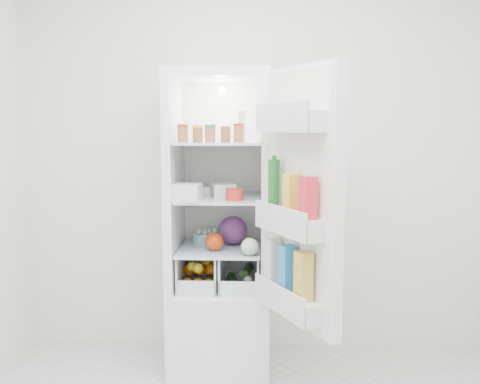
{
  "coord_description": "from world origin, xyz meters",
  "views": [
    {
      "loc": [
        0.06,
        -1.99,
        1.48
      ],
      "look_at": [
        -0.07,
        0.95,
        1.12
      ],
      "focal_mm": 40.0,
      "sensor_mm": 36.0,
      "label": 1
    }
  ],
  "objects_px": {
    "red_cabbage": "(233,230)",
    "fridge_door": "(299,204)",
    "refrigerator": "(221,258)",
    "mushroom_bowl": "(204,238)"
  },
  "relations": [
    {
      "from": "mushroom_bowl",
      "to": "fridge_door",
      "type": "relative_size",
      "value": 0.1
    },
    {
      "from": "red_cabbage",
      "to": "fridge_door",
      "type": "relative_size",
      "value": 0.14
    },
    {
      "from": "red_cabbage",
      "to": "fridge_door",
      "type": "height_order",
      "value": "fridge_door"
    },
    {
      "from": "red_cabbage",
      "to": "fridge_door",
      "type": "bearing_deg",
      "value": -59.49
    },
    {
      "from": "red_cabbage",
      "to": "mushroom_bowl",
      "type": "height_order",
      "value": "red_cabbage"
    },
    {
      "from": "refrigerator",
      "to": "mushroom_bowl",
      "type": "xyz_separation_m",
      "value": [
        -0.11,
        0.05,
        0.11
      ]
    },
    {
      "from": "refrigerator",
      "to": "mushroom_bowl",
      "type": "distance_m",
      "value": 0.17
    },
    {
      "from": "refrigerator",
      "to": "red_cabbage",
      "type": "bearing_deg",
      "value": 12.36
    },
    {
      "from": "refrigerator",
      "to": "red_cabbage",
      "type": "distance_m",
      "value": 0.19
    },
    {
      "from": "refrigerator",
      "to": "red_cabbage",
      "type": "relative_size",
      "value": 10.09
    }
  ]
}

